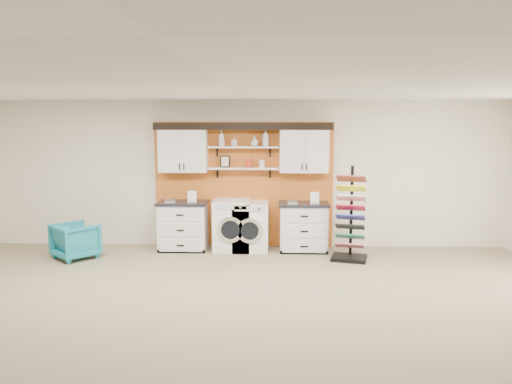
{
  "coord_description": "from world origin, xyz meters",
  "views": [
    {
      "loc": [
        0.55,
        -5.51,
        2.41
      ],
      "look_at": [
        0.29,
        2.3,
        1.3
      ],
      "focal_mm": 35.0,
      "sensor_mm": 36.0,
      "label": 1
    }
  ],
  "objects_px": {
    "dryer": "(251,226)",
    "armchair": "(76,241)",
    "base_cabinet_left": "(183,226)",
    "washer": "(232,225)",
    "base_cabinet_right": "(303,227)",
    "sample_rack": "(350,230)"
  },
  "relations": [
    {
      "from": "base_cabinet_left",
      "to": "sample_rack",
      "type": "bearing_deg",
      "value": -10.85
    },
    {
      "from": "base_cabinet_left",
      "to": "base_cabinet_right",
      "type": "xyz_separation_m",
      "value": [
        2.26,
        0.0,
        -0.0
      ]
    },
    {
      "from": "washer",
      "to": "dryer",
      "type": "bearing_deg",
      "value": -0.0
    },
    {
      "from": "armchair",
      "to": "washer",
      "type": "bearing_deg",
      "value": -124.42
    },
    {
      "from": "base_cabinet_left",
      "to": "armchair",
      "type": "bearing_deg",
      "value": -159.63
    },
    {
      "from": "dryer",
      "to": "armchair",
      "type": "xyz_separation_m",
      "value": [
        -3.07,
        -0.66,
        -0.14
      ]
    },
    {
      "from": "base_cabinet_right",
      "to": "washer",
      "type": "height_order",
      "value": "washer"
    },
    {
      "from": "washer",
      "to": "armchair",
      "type": "height_order",
      "value": "washer"
    },
    {
      "from": "washer",
      "to": "dryer",
      "type": "distance_m",
      "value": 0.35
    },
    {
      "from": "base_cabinet_right",
      "to": "armchair",
      "type": "height_order",
      "value": "base_cabinet_right"
    },
    {
      "from": "dryer",
      "to": "armchair",
      "type": "bearing_deg",
      "value": -167.8
    },
    {
      "from": "washer",
      "to": "sample_rack",
      "type": "distance_m",
      "value": 2.19
    },
    {
      "from": "base_cabinet_left",
      "to": "dryer",
      "type": "distance_m",
      "value": 1.27
    },
    {
      "from": "base_cabinet_left",
      "to": "sample_rack",
      "type": "distance_m",
      "value": 3.09
    },
    {
      "from": "washer",
      "to": "base_cabinet_left",
      "type": "bearing_deg",
      "value": 179.79
    },
    {
      "from": "base_cabinet_left",
      "to": "dryer",
      "type": "xyz_separation_m",
      "value": [
        1.27,
        -0.0,
        0.0
      ]
    },
    {
      "from": "base_cabinet_left",
      "to": "armchair",
      "type": "distance_m",
      "value": 1.92
    },
    {
      "from": "washer",
      "to": "sample_rack",
      "type": "xyz_separation_m",
      "value": [
        2.12,
        -0.58,
        0.05
      ]
    },
    {
      "from": "base_cabinet_right",
      "to": "dryer",
      "type": "height_order",
      "value": "dryer"
    },
    {
      "from": "base_cabinet_right",
      "to": "washer",
      "type": "bearing_deg",
      "value": -179.86
    },
    {
      "from": "washer",
      "to": "armchair",
      "type": "distance_m",
      "value": 2.8
    },
    {
      "from": "base_cabinet_right",
      "to": "dryer",
      "type": "xyz_separation_m",
      "value": [
        -0.99,
        -0.0,
        0.01
      ]
    }
  ]
}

